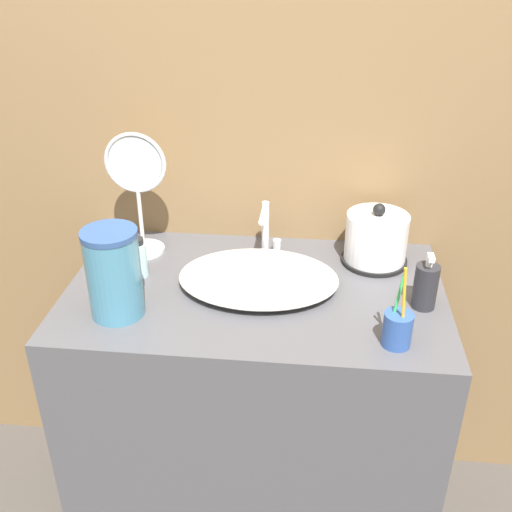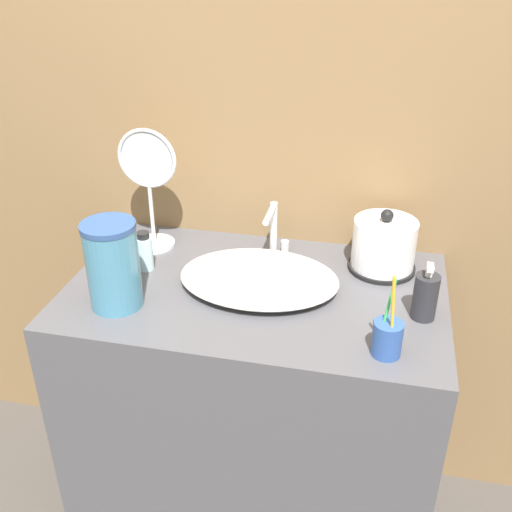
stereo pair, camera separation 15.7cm
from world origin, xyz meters
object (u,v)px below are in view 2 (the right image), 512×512
at_px(electric_kettle, 384,247).
at_px(vanity_mirror, 149,182).
at_px(lotion_bottle, 425,296).
at_px(water_pitcher, 113,265).
at_px(faucet, 274,227).
at_px(shampoo_bottle, 145,252).
at_px(toothbrush_cup, 387,338).

distance_m(electric_kettle, vanity_mirror, 0.70).
bearing_deg(lotion_bottle, water_pitcher, -171.82).
bearing_deg(electric_kettle, faucet, 177.14).
xyz_separation_m(faucet, electric_kettle, (0.32, -0.02, -0.02)).
height_order(lotion_bottle, shampoo_bottle, lotion_bottle).
relative_size(toothbrush_cup, vanity_mirror, 0.58).
xyz_separation_m(toothbrush_cup, water_pitcher, (-0.68, 0.06, 0.07)).
xyz_separation_m(faucet, water_pitcher, (-0.34, -0.35, 0.03)).
height_order(electric_kettle, shampoo_bottle, electric_kettle).
height_order(toothbrush_cup, vanity_mirror, vanity_mirror).
relative_size(vanity_mirror, water_pitcher, 1.59).
height_order(faucet, shampoo_bottle, faucet).
bearing_deg(vanity_mirror, toothbrush_cup, -28.77).
height_order(lotion_bottle, vanity_mirror, vanity_mirror).
bearing_deg(water_pitcher, electric_kettle, 26.94).
bearing_deg(water_pitcher, shampoo_bottle, 89.01).
xyz_separation_m(toothbrush_cup, vanity_mirror, (-0.71, 0.39, 0.16)).
relative_size(electric_kettle, toothbrush_cup, 0.89).
height_order(electric_kettle, vanity_mirror, vanity_mirror).
relative_size(electric_kettle, lotion_bottle, 1.23).
bearing_deg(vanity_mirror, shampoo_bottle, -78.42).
bearing_deg(lotion_bottle, shampoo_bottle, 174.20).
bearing_deg(faucet, water_pitcher, -134.44).
bearing_deg(vanity_mirror, lotion_bottle, -15.44).
xyz_separation_m(electric_kettle, water_pitcher, (-0.66, -0.34, 0.05)).
bearing_deg(water_pitcher, toothbrush_cup, -4.98).
bearing_deg(toothbrush_cup, vanity_mirror, 151.23).
xyz_separation_m(shampoo_bottle, vanity_mirror, (-0.03, 0.14, 0.15)).
bearing_deg(water_pitcher, lotion_bottle, 8.18).
relative_size(faucet, water_pitcher, 0.69).
bearing_deg(lotion_bottle, vanity_mirror, 164.56).
bearing_deg(shampoo_bottle, vanity_mirror, 101.58).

